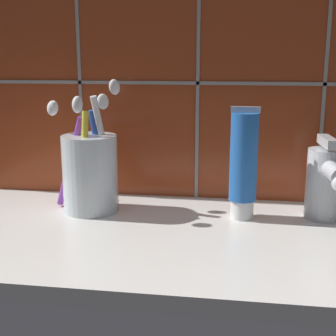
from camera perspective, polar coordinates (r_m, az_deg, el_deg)
name	(u,v)px	position (r cm, az deg, el deg)	size (l,w,h in cm)	color
sink_counter	(171,239)	(59.16, 0.33, -8.71)	(72.17, 31.84, 2.00)	silver
tile_wall_backsplash	(187,40)	(70.98, 2.29, 15.34)	(82.17, 1.72, 51.46)	#933819
toothbrush_cup	(90,171)	(66.20, -9.47, -0.32)	(10.85, 8.99, 18.44)	silver
toothpaste_tube	(244,164)	(62.61, 9.19, 0.49)	(3.83, 3.64, 15.06)	white
sink_faucet	(326,181)	(65.05, 18.68, -1.51)	(4.81, 11.11, 11.08)	silver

